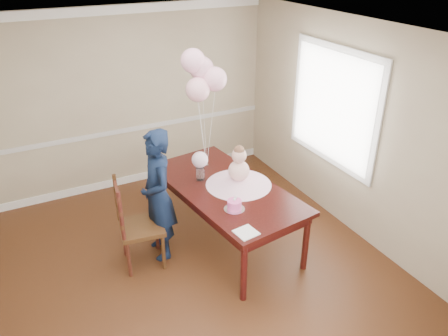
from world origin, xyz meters
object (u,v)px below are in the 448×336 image
birthday_cake (234,205)px  dining_chair_seat (142,227)px  dining_table_top (225,188)px  woman (158,196)px

birthday_cake → dining_chair_seat: size_ratio=0.33×
dining_table_top → woman: size_ratio=1.30×
dining_table_top → birthday_cake: 0.53m
birthday_cake → woman: woman is taller
birthday_cake → woman: 0.93m
dining_table_top → dining_chair_seat: dining_table_top is taller
woman → birthday_cake: bearing=48.7°
dining_table_top → birthday_cake: bearing=-114.0°
birthday_cake → dining_chair_seat: bearing=148.8°
dining_chair_seat → birthday_cake: bearing=-23.2°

